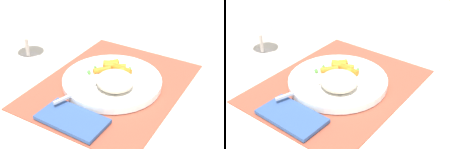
{
  "view_description": "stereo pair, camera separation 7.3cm",
  "coord_description": "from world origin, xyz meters",
  "views": [
    {
      "loc": [
        -0.57,
        -0.34,
        0.44
      ],
      "look_at": [
        0.0,
        0.0,
        0.03
      ],
      "focal_mm": 51.94,
      "sensor_mm": 36.0,
      "label": 1
    },
    {
      "loc": [
        -0.53,
        -0.4,
        0.44
      ],
      "look_at": [
        0.0,
        0.0,
        0.03
      ],
      "focal_mm": 51.94,
      "sensor_mm": 36.0,
      "label": 2
    }
  ],
  "objects": [
    {
      "name": "ground_plane",
      "position": [
        0.0,
        0.0,
        0.0
      ],
      "size": [
        2.4,
        2.4,
        0.0
      ],
      "primitive_type": "plane",
      "color": "beige"
    },
    {
      "name": "placemat",
      "position": [
        0.0,
        0.0,
        0.0
      ],
      "size": [
        0.41,
        0.32,
        0.01
      ],
      "primitive_type": "cube",
      "color": "#9E4733",
      "rests_on": "ground_plane"
    },
    {
      "name": "plate",
      "position": [
        0.0,
        0.0,
        0.01
      ],
      "size": [
        0.24,
        0.24,
        0.02
      ],
      "primitive_type": "cylinder",
      "color": "white",
      "rests_on": "placemat"
    },
    {
      "name": "rice_mound",
      "position": [
        -0.03,
        -0.03,
        0.04
      ],
      "size": [
        0.08,
        0.09,
        0.04
      ],
      "primitive_type": "ellipsoid",
      "color": "beige",
      "rests_on": "plate"
    },
    {
      "name": "carrot_portion",
      "position": [
        0.03,
        0.01,
        0.03
      ],
      "size": [
        0.08,
        0.09,
        0.02
      ],
      "color": "orange",
      "rests_on": "plate"
    },
    {
      "name": "pea_scatter",
      "position": [
        0.03,
        0.02,
        0.03
      ],
      "size": [
        0.09,
        0.09,
        0.01
      ],
      "color": "#578E32",
      "rests_on": "plate"
    },
    {
      "name": "fork",
      "position": [
        -0.04,
        0.01,
        0.03
      ],
      "size": [
        0.19,
        0.08,
        0.01
      ],
      "color": "silver",
      "rests_on": "plate"
    },
    {
      "name": "wine_glass",
      "position": [
        0.01,
        0.28,
        0.11
      ],
      "size": [
        0.08,
        0.08,
        0.16
      ],
      "color": "silver",
      "rests_on": "ground_plane"
    },
    {
      "name": "napkin",
      "position": [
        -0.16,
        -0.0,
        0.01
      ],
      "size": [
        0.08,
        0.15,
        0.01
      ],
      "primitive_type": "cube",
      "rotation": [
        0.0,
        0.0,
        -0.03
      ],
      "color": "#33518C",
      "rests_on": "placemat"
    }
  ]
}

